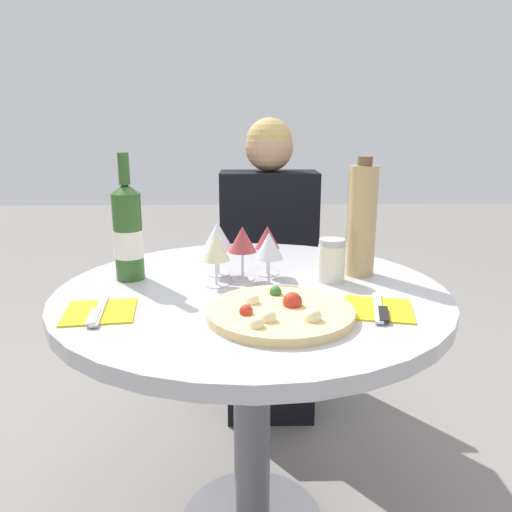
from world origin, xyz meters
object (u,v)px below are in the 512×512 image
(chair_behind_diner, at_px, (268,287))
(tall_carafe, at_px, (362,220))
(dining_table, at_px, (252,335))
(seated_diner, at_px, (269,279))
(pizza_large, at_px, (280,312))
(wine_bottle, at_px, (128,233))

(chair_behind_diner, distance_m, tall_carafe, 0.91)
(dining_table, relative_size, tall_carafe, 3.06)
(seated_diner, distance_m, pizza_large, 0.96)
(dining_table, bearing_deg, pizza_large, -73.93)
(seated_diner, xyz_separation_m, pizza_large, (-0.02, -0.93, 0.22))
(seated_diner, relative_size, tall_carafe, 3.60)
(dining_table, height_order, wine_bottle, wine_bottle)
(chair_behind_diner, xyz_separation_m, pizza_large, (-0.02, -1.08, 0.30))
(pizza_large, distance_m, tall_carafe, 0.42)
(tall_carafe, bearing_deg, chair_behind_diner, 105.90)
(wine_bottle, xyz_separation_m, tall_carafe, (0.62, 0.03, 0.02))
(pizza_large, bearing_deg, chair_behind_diner, 88.87)
(wine_bottle, bearing_deg, tall_carafe, 2.75)
(pizza_large, xyz_separation_m, wine_bottle, (-0.38, 0.29, 0.11))
(dining_table, xyz_separation_m, tall_carafe, (0.30, 0.11, 0.28))
(dining_table, bearing_deg, chair_behind_diner, 84.83)
(wine_bottle, height_order, tall_carafe, wine_bottle)
(seated_diner, distance_m, wine_bottle, 0.83)
(dining_table, xyz_separation_m, chair_behind_diner, (0.08, 0.88, -0.16))
(seated_diner, xyz_separation_m, tall_carafe, (0.22, -0.62, 0.36))
(dining_table, height_order, chair_behind_diner, chair_behind_diner)
(chair_behind_diner, distance_m, pizza_large, 1.12)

